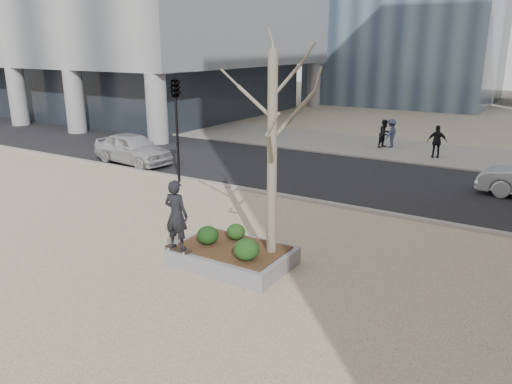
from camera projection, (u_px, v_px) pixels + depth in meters
The scene contains 16 objects.
ground at pixel (202, 256), 13.67m from camera, with size 120.00×120.00×0.00m, color #BBAE8A.
street at pixel (342, 176), 21.83m from camera, with size 60.00×8.00×0.02m, color black.
far_sidewalk at pixel (390, 149), 27.55m from camera, with size 60.00×6.00×0.02m, color gray.
planter at pixel (232, 256), 13.10m from camera, with size 3.00×2.00×0.45m, color gray.
planter_mulch at pixel (232, 247), 13.03m from camera, with size 2.70×1.70×0.04m, color #382314.
sycamore_tree at pixel (272, 122), 11.83m from camera, with size 2.80×2.80×6.60m, color gray, non-canonical shape.
shrub_left at pixel (208, 235), 13.16m from camera, with size 0.57×0.57×0.49m, color black.
shrub_middle at pixel (236, 232), 13.47m from camera, with size 0.51×0.51×0.43m, color #133510.
shrub_right at pixel (247, 249), 12.18m from camera, with size 0.64×0.64×0.54m, color #193711.
skateboard at pixel (178, 250), 12.86m from camera, with size 0.78×0.20×0.07m, color black, non-canonical shape.
skateboarder at pixel (176, 215), 12.59m from camera, with size 0.66×0.44×1.82m, color black.
police_car at pixel (133, 148), 23.94m from camera, with size 1.74×4.33×1.48m, color #BBBBBF.
pedestrian_a at pixel (385, 133), 27.68m from camera, with size 0.75×0.59×1.55m, color black.
pedestrian_b at pixel (391, 133), 27.65m from camera, with size 1.03×0.59×1.59m, color #394167.
pedestrian_c at pixel (437, 142), 25.09m from camera, with size 0.97×0.40×1.65m, color black.
traffic_light_near at pixel (177, 129), 20.36m from camera, with size 0.60×2.48×4.50m, color black, non-canonical shape.
Camera 1 is at (7.84, -9.97, 5.58)m, focal length 35.00 mm.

